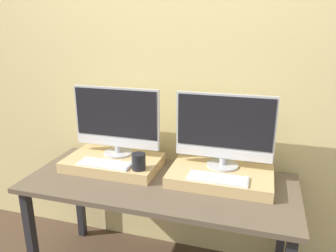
{
  "coord_description": "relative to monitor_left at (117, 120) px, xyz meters",
  "views": [
    {
      "loc": [
        0.56,
        -1.34,
        1.62
      ],
      "look_at": [
        0.0,
        0.52,
        1.01
      ],
      "focal_mm": 35.0,
      "sensor_mm": 36.0,
      "label": 1
    }
  ],
  "objects": [
    {
      "name": "mug",
      "position": [
        0.22,
        -0.19,
        -0.18
      ],
      "size": [
        0.08,
        0.08,
        0.1
      ],
      "color": "black",
      "rests_on": "wooden_riser_left"
    },
    {
      "name": "workbench",
      "position": [
        0.35,
        -0.18,
        -0.38
      ],
      "size": [
        1.6,
        0.68,
        0.72
      ],
      "color": "brown",
      "rests_on": "ground_plane"
    },
    {
      "name": "wall_back",
      "position": [
        0.35,
        0.23,
        0.28
      ],
      "size": [
        8.0,
        0.04,
        2.6
      ],
      "color": "#DBC684",
      "rests_on": "ground_plane"
    },
    {
      "name": "monitor_left",
      "position": [
        0.0,
        0.0,
        0.0
      ],
      "size": [
        0.58,
        0.19,
        0.45
      ],
      "color": "#B2B2B7",
      "rests_on": "wooden_riser_left"
    },
    {
      "name": "keyboard_right",
      "position": [
        0.7,
        -0.19,
        -0.23
      ],
      "size": [
        0.34,
        0.12,
        0.01
      ],
      "color": "silver",
      "rests_on": "wooden_riser_right"
    },
    {
      "name": "monitor_right",
      "position": [
        0.7,
        0.0,
        0.0
      ],
      "size": [
        0.58,
        0.19,
        0.45
      ],
      "color": "#B2B2B7",
      "rests_on": "wooden_riser_right"
    },
    {
      "name": "wooden_riser_left",
      "position": [
        0.0,
        -0.08,
        -0.27
      ],
      "size": [
        0.6,
        0.37,
        0.07
      ],
      "color": "tan",
      "rests_on": "workbench"
    },
    {
      "name": "wooden_riser_right",
      "position": [
        0.7,
        -0.08,
        -0.27
      ],
      "size": [
        0.6,
        0.37,
        0.07
      ],
      "color": "tan",
      "rests_on": "workbench"
    },
    {
      "name": "keyboard_left",
      "position": [
        0.0,
        -0.19,
        -0.23
      ],
      "size": [
        0.34,
        0.12,
        0.01
      ],
      "color": "silver",
      "rests_on": "wooden_riser_left"
    }
  ]
}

